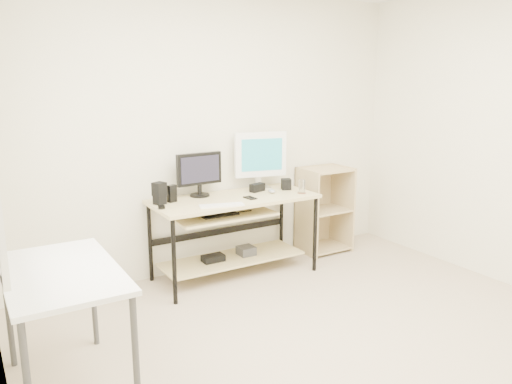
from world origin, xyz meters
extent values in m
cube|color=#C0AE94|center=(0.00, 0.00, -0.01)|extent=(4.00, 4.00, 0.01)
cube|color=white|center=(0.00, 2.00, 1.30)|extent=(4.00, 0.01, 2.60)
cube|color=#D7C688|center=(0.00, 1.66, 0.73)|extent=(1.50, 0.65, 0.03)
cube|color=#D7C688|center=(-0.15, 1.60, 0.62)|extent=(0.90, 0.49, 0.02)
cube|color=#D7C688|center=(0.00, 1.71, 0.15)|extent=(1.35, 0.46, 0.02)
cube|color=black|center=(-0.20, 1.60, 0.64)|extent=(0.33, 0.22, 0.01)
cylinder|color=black|center=(0.05, 1.55, 0.64)|extent=(0.14, 0.01, 0.01)
cube|color=#3B3B3E|center=(0.15, 1.71, 0.20)|extent=(0.15, 0.15, 0.08)
cube|color=black|center=(-0.20, 1.71, 0.19)|extent=(0.20, 0.12, 0.06)
cylinder|color=black|center=(-0.71, 1.37, 0.36)|extent=(0.04, 0.04, 0.72)
cylinder|color=black|center=(-0.71, 1.94, 0.36)|extent=(0.04, 0.04, 0.72)
cylinder|color=black|center=(0.71, 1.37, 0.36)|extent=(0.04, 0.04, 0.72)
cylinder|color=black|center=(0.71, 1.94, 0.36)|extent=(0.04, 0.04, 0.72)
cube|color=white|center=(-1.68, 0.60, 0.73)|extent=(0.60, 1.00, 0.03)
cylinder|color=#3B3B3E|center=(-1.94, 1.06, 0.36)|extent=(0.04, 0.04, 0.72)
cylinder|color=#3B3B3E|center=(-1.42, 0.14, 0.36)|extent=(0.04, 0.04, 0.72)
cylinder|color=#3B3B3E|center=(-1.42, 1.06, 0.36)|extent=(0.04, 0.04, 0.72)
cube|color=tan|center=(0.91, 1.78, 0.45)|extent=(0.02, 0.40, 0.90)
cube|color=tan|center=(1.39, 1.78, 0.45)|extent=(0.02, 0.40, 0.90)
cube|color=tan|center=(1.15, 1.97, 0.45)|extent=(0.50, 0.02, 0.90)
cube|color=tan|center=(1.15, 1.78, 0.04)|extent=(0.46, 0.38, 0.02)
cube|color=tan|center=(1.15, 1.78, 0.45)|extent=(0.46, 0.38, 0.02)
cube|color=tan|center=(1.15, 1.78, 0.88)|extent=(0.46, 0.38, 0.02)
cylinder|color=black|center=(-0.25, 1.86, 0.76)|extent=(0.18, 0.18, 0.02)
cylinder|color=black|center=(-0.25, 1.86, 0.81)|extent=(0.04, 0.04, 0.09)
cube|color=black|center=(-0.25, 1.86, 1.00)|extent=(0.44, 0.07, 0.29)
cube|color=black|center=(-0.25, 1.83, 1.00)|extent=(0.37, 0.03, 0.23)
cube|color=silver|center=(0.41, 1.87, 0.76)|extent=(0.19, 0.16, 0.02)
cylinder|color=silver|center=(0.41, 1.87, 0.82)|extent=(0.05, 0.05, 0.10)
cube|color=white|center=(0.41, 1.87, 1.08)|extent=(0.51, 0.16, 0.43)
cube|color=teal|center=(0.41, 1.84, 1.08)|extent=(0.43, 0.10, 0.35)
cube|color=white|center=(-0.24, 1.43, 0.76)|extent=(0.39, 0.20, 0.01)
ellipsoid|color=#B0B0B5|center=(0.39, 1.64, 0.77)|extent=(0.09, 0.11, 0.03)
cube|color=black|center=(0.30, 1.76, 0.79)|extent=(0.17, 0.11, 0.08)
cube|color=black|center=(-0.67, 1.76, 0.79)|extent=(0.11, 0.11, 0.08)
cube|color=black|center=(-0.67, 1.76, 0.88)|extent=(0.12, 0.12, 0.11)
cube|color=black|center=(0.59, 1.69, 0.80)|extent=(0.11, 0.11, 0.10)
cube|color=black|center=(-0.55, 1.78, 0.83)|extent=(0.09, 0.07, 0.15)
cylinder|color=black|center=(-0.71, 1.60, 0.76)|extent=(0.08, 0.08, 0.02)
cube|color=black|center=(0.10, 1.54, 0.76)|extent=(0.08, 0.14, 0.01)
cylinder|color=#8B5C3E|center=(0.62, 1.47, 0.75)|extent=(0.09, 0.09, 0.01)
cylinder|color=white|center=(0.62, 1.47, 0.82)|extent=(0.07, 0.07, 0.12)
camera|label=1|loc=(-2.10, -2.20, 1.78)|focal=35.00mm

